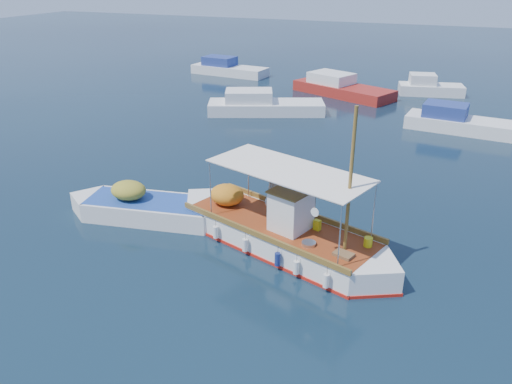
% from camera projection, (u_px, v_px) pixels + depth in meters
% --- Properties ---
extents(ground, '(160.00, 160.00, 0.00)m').
position_uv_depth(ground, '(268.00, 234.00, 18.91)').
color(ground, black).
rests_on(ground, ground).
extents(fishing_caique, '(9.07, 4.65, 5.83)m').
position_uv_depth(fishing_caique, '(278.00, 232.00, 18.00)').
color(fishing_caique, white).
rests_on(fishing_caique, ground).
extents(dinghy, '(6.96, 2.84, 1.72)m').
position_uv_depth(dinghy, '(149.00, 210.00, 20.04)').
color(dinghy, white).
rests_on(dinghy, ground).
extents(bg_boat_nw, '(8.21, 5.17, 1.80)m').
position_uv_depth(bg_boat_nw, '(262.00, 106.00, 34.34)').
color(bg_boat_nw, silver).
rests_on(bg_boat_nw, ground).
extents(bg_boat_n, '(8.51, 5.79, 1.80)m').
position_uv_depth(bg_boat_n, '(341.00, 89.00, 39.28)').
color(bg_boat_n, maroon).
rests_on(bg_boat_n, ground).
extents(bg_boat_ne, '(6.49, 2.87, 1.80)m').
position_uv_depth(bg_boat_ne, '(456.00, 123.00, 30.70)').
color(bg_boat_ne, silver).
rests_on(bg_boat_ne, ground).
extents(bg_boat_far_w, '(7.42, 3.06, 1.80)m').
position_uv_depth(bg_boat_far_w, '(228.00, 69.00, 46.66)').
color(bg_boat_far_w, silver).
rests_on(bg_boat_far_w, ground).
extents(bg_boat_far_n, '(5.18, 3.00, 1.80)m').
position_uv_depth(bg_boat_far_n, '(429.00, 88.00, 39.36)').
color(bg_boat_far_n, silver).
rests_on(bg_boat_far_n, ground).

